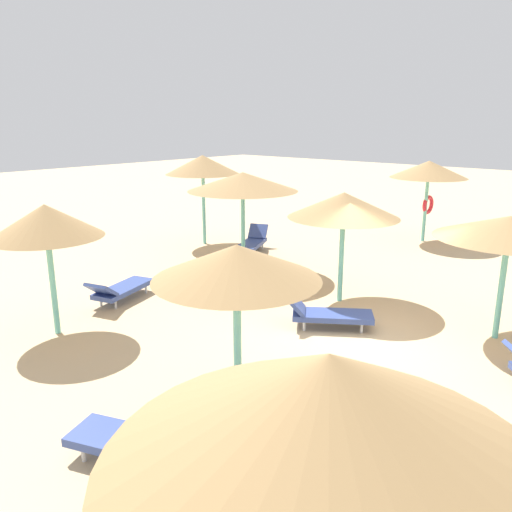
# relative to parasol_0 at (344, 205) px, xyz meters

# --- Properties ---
(ground_plane) EXTENTS (80.00, 80.00, 0.00)m
(ground_plane) POSITION_rel_parasol_0_xyz_m (-1.51, -1.57, -2.38)
(ground_plane) COLOR #D1B284
(parasol_0) EXTENTS (2.65, 2.65, 2.69)m
(parasol_0) POSITION_rel_parasol_0_xyz_m (0.00, 0.00, 0.00)
(parasol_0) COLOR #6BC6BC
(parasol_0) RESTS_ON ground
(parasol_1) EXTENTS (2.23, 2.23, 2.73)m
(parasol_1) POSITION_rel_parasol_0_xyz_m (-5.56, 3.42, 0.00)
(parasol_1) COLOR #6BC6BC
(parasol_1) RESTS_ON ground
(parasol_2) EXTENTS (2.60, 2.60, 3.15)m
(parasol_2) POSITION_rel_parasol_0_xyz_m (1.95, 6.89, 0.43)
(parasol_2) COLOR #6BC6BC
(parasol_2) RESTS_ON ground
(parasol_3) EXTENTS (2.83, 2.83, 2.54)m
(parasol_3) POSITION_rel_parasol_0_xyz_m (0.21, -3.59, -0.08)
(parasol_3) COLOR #6BC6BC
(parasol_3) RESTS_ON ground
(parasol_4) EXTENTS (3.15, 3.15, 2.90)m
(parasol_4) POSITION_rel_parasol_0_xyz_m (0.32, 3.51, 0.25)
(parasol_4) COLOR #6BC6BC
(parasol_4) RESTS_ON ground
(parasol_5) EXTENTS (2.42, 2.42, 2.65)m
(parasol_5) POSITION_rel_parasol_0_xyz_m (-5.29, -1.49, 0.01)
(parasol_5) COLOR #6BC6BC
(parasol_5) RESTS_ON ground
(parasol_6) EXTENTS (2.71, 2.71, 2.93)m
(parasol_6) POSITION_rel_parasol_0_xyz_m (7.48, 1.07, 0.22)
(parasol_6) COLOR #6BC6BC
(parasol_6) RESTS_ON ground
(parasol_8) EXTENTS (2.62, 2.62, 3.12)m
(parasol_8) POSITION_rel_parasol_0_xyz_m (-8.13, -4.83, 0.39)
(parasol_8) COLOR #6BC6BC
(parasol_8) RESTS_ON ground
(lounger_0) EXTENTS (1.59, 1.90, 0.77)m
(lounger_0) POSITION_rel_parasol_0_xyz_m (-1.63, -0.67, -2.06)
(lounger_0) COLOR #33478C
(lounger_0) RESTS_ON ground
(lounger_1) EXTENTS (2.00, 1.17, 0.70)m
(lounger_1) POSITION_rel_parasol_0_xyz_m (-3.57, 4.06, -2.06)
(lounger_1) COLOR #33478C
(lounger_1) RESTS_ON ground
(lounger_2) EXTENTS (1.95, 1.33, 0.80)m
(lounger_2) POSITION_rel_parasol_0_xyz_m (2.23, 4.84, -2.06)
(lounger_2) COLOR #33478C
(lounger_2) RESTS_ON ground
(lounger_4) EXTENTS (1.70, 1.87, 0.70)m
(lounger_4) POSITION_rel_parasol_0_xyz_m (-1.53, 2.08, -2.06)
(lounger_4) COLOR #33478C
(lounger_4) RESTS_ON ground
(lounger_5) EXTENTS (1.28, 1.98, 0.74)m
(lounger_5) POSITION_rel_parasol_0_xyz_m (-6.95, -1.33, -2.06)
(lounger_5) COLOR #33478C
(lounger_5) RESTS_ON ground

